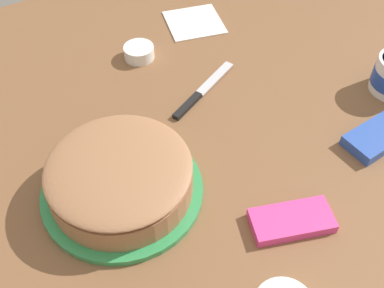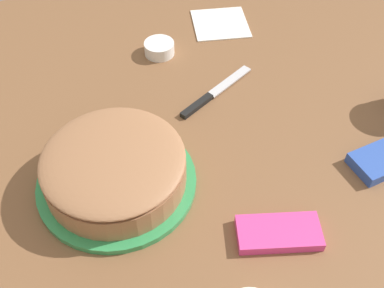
{
  "view_description": "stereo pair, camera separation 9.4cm",
  "coord_description": "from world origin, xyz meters",
  "px_view_note": "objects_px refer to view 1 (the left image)",
  "views": [
    {
      "loc": [
        -0.42,
        -0.54,
        0.74
      ],
      "look_at": [
        -0.09,
        -0.01,
        0.04
      ],
      "focal_mm": 42.93,
      "sensor_mm": 36.0,
      "label": 1
    },
    {
      "loc": [
        -0.33,
        -0.58,
        0.74
      ],
      "look_at": [
        -0.09,
        -0.01,
        0.04
      ],
      "focal_mm": 42.93,
      "sensor_mm": 36.0,
      "label": 2
    }
  ],
  "objects_px": {
    "frosted_cake": "(120,179)",
    "candy_box_lower": "(292,221)",
    "candy_box_upper": "(376,138)",
    "paper_napkin": "(194,22)",
    "spreading_knife": "(199,94)",
    "sprinkle_bowl_rainbow": "(139,52)"
  },
  "relations": [
    {
      "from": "candy_box_lower",
      "to": "paper_napkin",
      "type": "distance_m",
      "value": 0.68
    },
    {
      "from": "spreading_knife",
      "to": "candy_box_lower",
      "type": "xyz_separation_m",
      "value": [
        -0.04,
        -0.39,
        0.0
      ]
    },
    {
      "from": "paper_napkin",
      "to": "spreading_knife",
      "type": "bearing_deg",
      "value": -119.51
    },
    {
      "from": "frosted_cake",
      "to": "paper_napkin",
      "type": "bearing_deg",
      "value": 44.88
    },
    {
      "from": "sprinkle_bowl_rainbow",
      "to": "candy_box_upper",
      "type": "relative_size",
      "value": 0.57
    },
    {
      "from": "sprinkle_bowl_rainbow",
      "to": "paper_napkin",
      "type": "height_order",
      "value": "sprinkle_bowl_rainbow"
    },
    {
      "from": "frosted_cake",
      "to": "sprinkle_bowl_rainbow",
      "type": "distance_m",
      "value": 0.43
    },
    {
      "from": "spreading_knife",
      "to": "candy_box_lower",
      "type": "bearing_deg",
      "value": -95.86
    },
    {
      "from": "candy_box_upper",
      "to": "paper_napkin",
      "type": "height_order",
      "value": "candy_box_upper"
    },
    {
      "from": "sprinkle_bowl_rainbow",
      "to": "candy_box_lower",
      "type": "height_order",
      "value": "sprinkle_bowl_rainbow"
    },
    {
      "from": "frosted_cake",
      "to": "sprinkle_bowl_rainbow",
      "type": "height_order",
      "value": "frosted_cake"
    },
    {
      "from": "candy_box_upper",
      "to": "paper_napkin",
      "type": "relative_size",
      "value": 0.91
    },
    {
      "from": "spreading_knife",
      "to": "sprinkle_bowl_rainbow",
      "type": "distance_m",
      "value": 0.21
    },
    {
      "from": "spreading_knife",
      "to": "sprinkle_bowl_rainbow",
      "type": "height_order",
      "value": "sprinkle_bowl_rainbow"
    },
    {
      "from": "candy_box_lower",
      "to": "paper_napkin",
      "type": "xyz_separation_m",
      "value": [
        0.19,
        0.65,
        -0.01
      ]
    },
    {
      "from": "candy_box_lower",
      "to": "candy_box_upper",
      "type": "relative_size",
      "value": 1.12
    },
    {
      "from": "candy_box_lower",
      "to": "frosted_cake",
      "type": "bearing_deg",
      "value": 155.7
    },
    {
      "from": "sprinkle_bowl_rainbow",
      "to": "candy_box_lower",
      "type": "bearing_deg",
      "value": -88.7
    },
    {
      "from": "frosted_cake",
      "to": "candy_box_lower",
      "type": "bearing_deg",
      "value": -43.84
    },
    {
      "from": "paper_napkin",
      "to": "sprinkle_bowl_rainbow",
      "type": "bearing_deg",
      "value": -163.74
    },
    {
      "from": "frosted_cake",
      "to": "spreading_knife",
      "type": "height_order",
      "value": "frosted_cake"
    },
    {
      "from": "frosted_cake",
      "to": "candy_box_lower",
      "type": "height_order",
      "value": "frosted_cake"
    }
  ]
}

